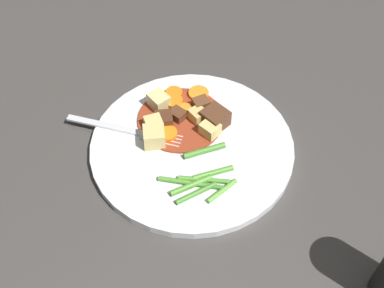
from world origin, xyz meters
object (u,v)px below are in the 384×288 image
Objects in this scene: carrot_slice_2 at (168,134)px; meat_chunk_0 at (164,120)px; potato_chunk_1 at (154,137)px; potato_chunk_3 at (212,132)px; carrot_slice_1 at (199,94)px; carrot_slice_3 at (185,111)px; potato_chunk_0 at (156,103)px; carrot_slice_4 at (174,94)px; potato_chunk_2 at (154,125)px; meat_chunk_3 at (201,105)px; dinner_plate at (192,147)px; fork at (127,130)px; meat_chunk_1 at (177,115)px; meat_chunk_2 at (215,118)px; potato_chunk_4 at (198,116)px; carrot_slice_0 at (174,103)px.

carrot_slice_2 is 1.11× the size of meat_chunk_0.
potato_chunk_1 is 0.08m from potato_chunk_3.
carrot_slice_1 is 1.24× the size of carrot_slice_3.
carrot_slice_4 is at bearing -79.64° from potato_chunk_0.
potato_chunk_2 is at bearing 90.00° from meat_chunk_0.
carrot_slice_1 is 0.07m from potato_chunk_0.
meat_chunk_3 reaches higher than carrot_slice_1.
potato_chunk_1 reaches higher than carrot_slice_3.
dinner_plate is at bearing 81.12° from potato_chunk_3.
carrot_slice_4 is at bearing -77.91° from fork.
potato_chunk_0 is 0.04m from potato_chunk_2.
potato_chunk_2 is 0.99× the size of meat_chunk_0.
potato_chunk_3 is 0.07m from meat_chunk_0.
potato_chunk_1 reaches higher than meat_chunk_1.
potato_chunk_3 is 0.05m from meat_chunk_3.
potato_chunk_1 is at bearing 126.41° from meat_chunk_0.
meat_chunk_2 is (-0.04, -0.02, 0.01)m from carrot_slice_3.
meat_chunk_0 is 1.14× the size of meat_chunk_1.
carrot_slice_4 is 1.03× the size of potato_chunk_3.
fork is (0.06, 0.11, -0.01)m from meat_chunk_2.
carrot_slice_3 and carrot_slice_4 have the same top height.
meat_chunk_1 is (-0.00, -0.04, -0.00)m from potato_chunk_2.
meat_chunk_3 reaches higher than meat_chunk_1.
potato_chunk_0 is at bearing -76.84° from fork.
fork is at bearing 67.06° from potato_chunk_4.
potato_chunk_2 is 1.10× the size of potato_chunk_4.
meat_chunk_2 is 0.13m from fork.
potato_chunk_1 is (-0.05, 0.06, 0.01)m from carrot_slice_0.
carrot_slice_4 is 0.08m from meat_chunk_2.
carrot_slice_4 reaches higher than carrot_slice_2.
potato_chunk_3 is (-0.08, 0.03, 0.01)m from carrot_slice_1.
dinner_plate is 12.67× the size of meat_chunk_3.
potato_chunk_0 reaches higher than potato_chunk_3.
potato_chunk_2 is 0.99× the size of potato_chunk_3.
dinner_plate is at bearing -148.28° from carrot_slice_2.
carrot_slice_2 is 0.02m from potato_chunk_1.
potato_chunk_3 is (-0.00, -0.03, 0.02)m from dinner_plate.
meat_chunk_3 is at bearing -97.78° from meat_chunk_0.
meat_chunk_1 is (-0.04, 0.02, 0.00)m from carrot_slice_4.
meat_chunk_3 is (0.01, -0.09, -0.00)m from potato_chunk_1.
carrot_slice_4 is 0.18× the size of fork.
meat_chunk_3 is (0.05, -0.05, 0.02)m from dinner_plate.
carrot_slice_4 is 0.04m from potato_chunk_0.
potato_chunk_1 is 0.86× the size of meat_chunk_2.
dinner_plate is 10.41× the size of carrot_slice_0.
meat_chunk_1 is at bearing 111.78° from carrot_slice_1.
potato_chunk_2 reaches higher than fork.
potato_chunk_2 is at bearing 143.03° from potato_chunk_0.
meat_chunk_0 is 1.10× the size of meat_chunk_3.
meat_chunk_0 is 0.07m from meat_chunk_2.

